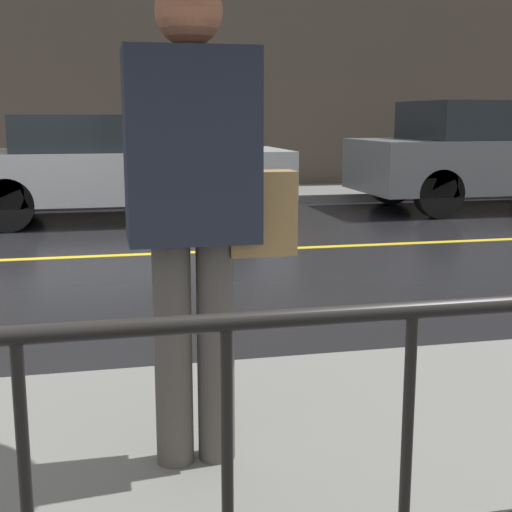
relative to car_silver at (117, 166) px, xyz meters
The scene contains 6 objects.
ground_plane 2.91m from the car_silver, 110.69° to the right, with size 80.00×80.00×0.00m, color black.
sidewalk_far 2.36m from the car_silver, 116.05° to the left, with size 28.00×1.83×0.14m.
lane_marking 2.91m from the car_silver, 110.69° to the right, with size 25.20×0.12×0.01m.
building_storefront 3.85m from the car_silver, 107.81° to the left, with size 28.00×0.30×5.56m.
car_silver is the anchor object (origin of this frame).
car_grey 5.61m from the car_silver, ahead, with size 4.17×1.89×1.62m.
Camera 1 is at (0.71, -7.27, 1.40)m, focal length 50.00 mm.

